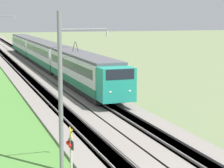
{
  "coord_description": "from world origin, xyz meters",
  "views": [
    {
      "loc": [
        -16.46,
        7.29,
        7.84
      ],
      "look_at": [
        17.56,
        -4.26,
        2.24
      ],
      "focal_mm": 70.0,
      "sensor_mm": 36.0,
      "label": 1
    }
  ],
  "objects": [
    {
      "name": "ballast_main",
      "position": [
        50.0,
        0.0,
        0.15
      ],
      "size": [
        240.0,
        4.4,
        0.3
      ],
      "color": "gray",
      "rests_on": "ground"
    },
    {
      "name": "ballast_adjacent",
      "position": [
        50.0,
        -4.26,
        0.15
      ],
      "size": [
        240.0,
        4.4,
        0.3
      ],
      "color": "gray",
      "rests_on": "ground"
    },
    {
      "name": "track_main",
      "position": [
        50.0,
        0.0,
        0.16
      ],
      "size": [
        240.0,
        1.57,
        0.45
      ],
      "color": "#4C4238",
      "rests_on": "ground"
    },
    {
      "name": "track_adjacent",
      "position": [
        50.0,
        -4.26,
        0.16
      ],
      "size": [
        240.0,
        1.57,
        0.45
      ],
      "color": "#4C4238",
      "rests_on": "ground"
    },
    {
      "name": "passenger_train",
      "position": [
        48.37,
        -4.26,
        2.39
      ],
      "size": [
        65.2,
        2.99,
        5.1
      ],
      "rotation": [
        0.0,
        0.0,
        3.14
      ],
      "color": "teal",
      "rests_on": "ground"
    },
    {
      "name": "crossing_signal_near",
      "position": [
        1.13,
        3.18,
        1.92
      ],
      "size": [
        0.7,
        0.23,
        3.16
      ],
      "rotation": [
        0.0,
        0.0,
        1.57
      ],
      "color": "beige",
      "rests_on": "ground"
    },
    {
      "name": "catenary_mast_near",
      "position": [
        4.29,
        2.85,
        4.19
      ],
      "size": [
        0.22,
        2.56,
        8.09
      ],
      "color": "slate",
      "rests_on": "ground"
    }
  ]
}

